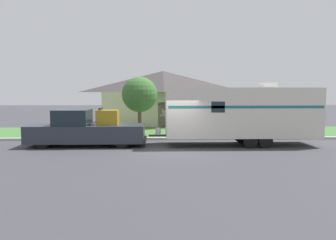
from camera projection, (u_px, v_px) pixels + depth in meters
ground_plane at (175, 150)px, 16.43m from camera, size 120.00×120.00×0.00m
curb_strip at (172, 139)px, 20.16m from camera, size 80.00×0.30×0.14m
lawn_strip at (169, 132)px, 23.80m from camera, size 80.00×7.00×0.03m
house_across_street at (163, 96)px, 30.65m from camera, size 11.23×7.02×4.91m
pickup_truck at (85, 130)px, 17.78m from camera, size 6.34×2.06×2.07m
travel_trailer at (241, 112)px, 17.97m from camera, size 9.19×2.39×3.43m
mailbox at (109, 124)px, 20.56m from camera, size 0.48×0.20×1.22m
tree_in_yard at (140, 95)px, 21.54m from camera, size 2.34×2.34×3.95m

